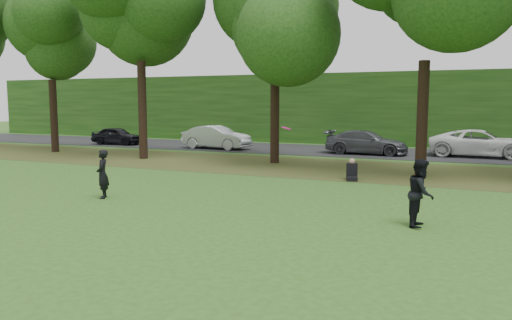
{
  "coord_description": "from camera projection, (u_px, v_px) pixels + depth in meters",
  "views": [
    {
      "loc": [
        5.96,
        -8.75,
        2.99
      ],
      "look_at": [
        0.14,
        4.48,
        1.3
      ],
      "focal_mm": 35.0,
      "sensor_mm": 36.0,
      "label": 1
    }
  ],
  "objects": [
    {
      "name": "ground",
      "position": [
        166.0,
        242.0,
        10.69
      ],
      "size": [
        120.0,
        120.0,
        0.0
      ],
      "primitive_type": "plane",
      "color": "#304D18",
      "rests_on": "ground"
    },
    {
      "name": "leaf_litter",
      "position": [
        329.0,
        168.0,
        22.51
      ],
      "size": [
        60.0,
        7.0,
        0.01
      ],
      "primitive_type": "cube",
      "color": "#483B19",
      "rests_on": "ground"
    },
    {
      "name": "street",
      "position": [
        365.0,
        152.0,
        29.78
      ],
      "size": [
        70.0,
        7.0,
        0.02
      ],
      "primitive_type": "cube",
      "color": "black",
      "rests_on": "ground"
    },
    {
      "name": "far_hedge",
      "position": [
        383.0,
        109.0,
        34.94
      ],
      "size": [
        70.0,
        3.0,
        5.0
      ],
      "primitive_type": "cube",
      "color": "#173D11",
      "rests_on": "ground"
    },
    {
      "name": "player_left",
      "position": [
        103.0,
        174.0,
        15.46
      ],
      "size": [
        0.61,
        0.66,
        1.52
      ],
      "primitive_type": "imported",
      "rotation": [
        0.0,
        0.0,
        -0.98
      ],
      "color": "black",
      "rests_on": "ground"
    },
    {
      "name": "player_right",
      "position": [
        421.0,
        193.0,
        11.95
      ],
      "size": [
        0.65,
        0.82,
        1.64
      ],
      "primitive_type": "imported",
      "rotation": [
        0.0,
        0.0,
        1.53
      ],
      "color": "black",
      "rests_on": "ground"
    },
    {
      "name": "parked_cars",
      "position": [
        390.0,
        142.0,
        28.02
      ],
      "size": [
        37.24,
        3.73,
        1.47
      ],
      "color": "black",
      "rests_on": "street"
    },
    {
      "name": "frisbee",
      "position": [
        286.0,
        128.0,
        13.4
      ],
      "size": [
        0.38,
        0.38,
        0.1
      ],
      "color": "#F91497",
      "rests_on": "ground"
    },
    {
      "name": "seated_person",
      "position": [
        352.0,
        172.0,
        19.13
      ],
      "size": [
        0.58,
        0.81,
        0.83
      ],
      "rotation": [
        0.0,
        0.0,
        0.26
      ],
      "color": "black",
      "rests_on": "ground"
    }
  ]
}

